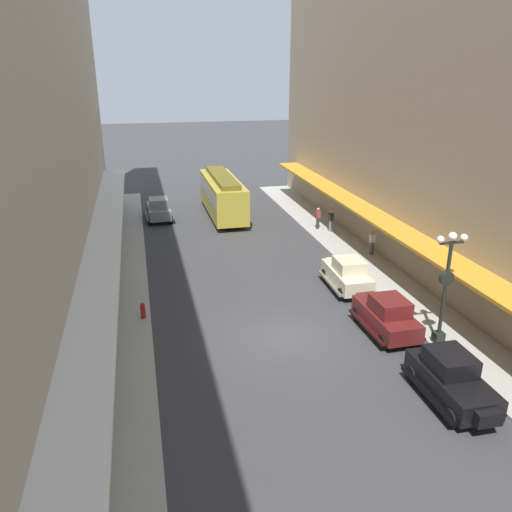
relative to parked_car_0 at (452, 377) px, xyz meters
name	(u,v)px	position (x,y,z in m)	size (l,w,h in m)	color
ground_plane	(286,337)	(-4.61, 5.90, -0.94)	(200.00, 200.00, 0.00)	#38383A
sidewalk_left	(118,355)	(-12.11, 5.90, -0.87)	(3.00, 60.00, 0.15)	#A8A59E
sidewalk_right	(432,318)	(2.89, 5.90, -0.87)	(3.00, 60.00, 0.15)	#A8A59E
parked_car_0	(452,377)	(0.00, 0.00, 0.00)	(2.19, 4.28, 1.84)	black
parked_car_1	(159,208)	(-9.24, 26.70, 0.00)	(2.21, 4.29, 1.84)	slate
parked_car_2	(347,273)	(0.23, 10.30, 0.00)	(2.25, 4.30, 1.84)	beige
parked_car_3	(387,314)	(0.04, 5.21, 0.00)	(2.17, 4.27, 1.84)	#591919
streetcar	(223,194)	(-3.99, 26.59, 0.96)	(2.55, 9.61, 3.46)	gold
lamp_post_with_clock	(446,284)	(1.79, 3.62, 2.04)	(1.42, 0.44, 5.16)	black
fire_hydrant	(143,310)	(-10.96, 9.02, -0.38)	(0.24, 0.24, 0.82)	#B21E19
pedestrian_0	(104,251)	(-13.07, 16.95, 0.07)	(0.36, 0.28, 1.67)	#2D2D33
pedestrian_1	(331,221)	(3.04, 20.09, 0.05)	(0.36, 0.24, 1.64)	slate
pedestrian_2	(105,238)	(-13.16, 19.58, 0.05)	(0.36, 0.24, 1.64)	#4C4238
pedestrian_3	(372,242)	(3.85, 14.75, 0.05)	(0.36, 0.24, 1.64)	#4C4238
pedestrian_4	(111,317)	(-12.37, 7.76, 0.07)	(0.36, 0.28, 1.67)	slate
pedestrian_5	(318,218)	(2.35, 20.96, 0.05)	(0.36, 0.24, 1.64)	#2D2D33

